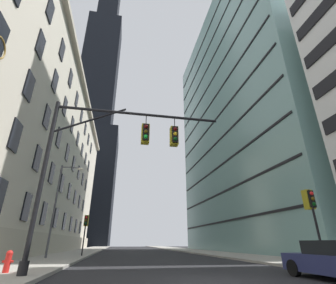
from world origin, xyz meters
name	(u,v)px	position (x,y,z in m)	size (l,w,h in m)	color
station_building	(7,149)	(-18.98, 24.43, 12.82)	(16.63, 60.87, 25.69)	beige
dark_skyscraper	(97,97)	(-17.72, 85.45, 61.18)	(22.13, 22.13, 202.93)	black
glass_office_midrise	(251,116)	(18.33, 24.95, 22.10)	(14.77, 36.87, 44.20)	gray
traffic_signal_mast	(120,147)	(-3.57, 2.19, 5.61)	(8.50, 0.63, 7.64)	black
traffic_light_near_right	(311,204)	(6.79, 2.57, 3.23)	(0.40, 0.63, 3.84)	black
traffic_light_far_left	(86,223)	(-6.63, 17.18, 3.11)	(0.40, 0.63, 3.69)	black
street_lamppost	(59,200)	(-8.73, 13.90, 4.75)	(2.04, 0.32, 7.79)	#47474C
fire_hydrant	(8,260)	(-7.77, 3.28, 0.61)	(0.42, 0.26, 0.85)	red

